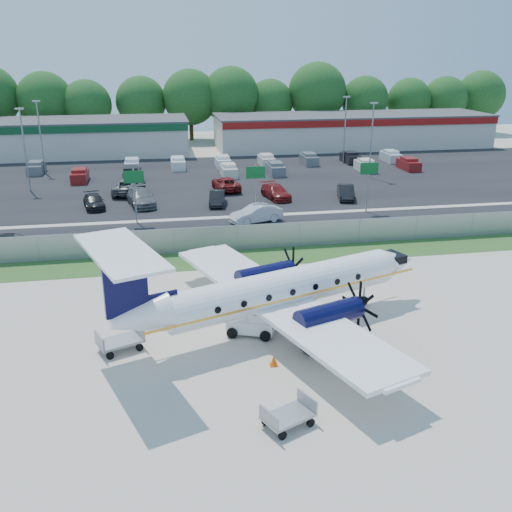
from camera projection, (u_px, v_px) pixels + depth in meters
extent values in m
plane|color=beige|center=(275.00, 330.00, 32.12)|extent=(170.00, 170.00, 0.00)
cube|color=#2D561E|center=(242.00, 258.00, 43.23)|extent=(170.00, 4.00, 0.02)
cube|color=black|center=(230.00, 231.00, 49.71)|extent=(170.00, 8.00, 0.02)
cube|color=black|center=(206.00, 180.00, 69.16)|extent=(170.00, 32.00, 0.02)
cube|color=gray|center=(238.00, 238.00, 44.75)|extent=(120.00, 0.02, 1.90)
cube|color=gray|center=(238.00, 226.00, 44.42)|extent=(120.00, 0.06, 0.06)
cube|color=gray|center=(238.00, 249.00, 45.07)|extent=(120.00, 0.06, 0.06)
cube|color=beige|center=(31.00, 139.00, 84.68)|extent=(46.00, 12.00, 5.00)
cube|color=#474749|center=(28.00, 121.00, 83.80)|extent=(46.40, 12.40, 0.24)
cube|color=#0F4723|center=(20.00, 131.00, 78.36)|extent=(46.00, 0.20, 1.00)
cube|color=beige|center=(352.00, 131.00, 93.02)|extent=(44.00, 12.00, 5.00)
cube|color=#474749|center=(353.00, 115.00, 92.13)|extent=(44.40, 12.40, 0.24)
cube|color=maroon|center=(366.00, 123.00, 86.70)|extent=(44.00, 0.20, 1.00)
cylinder|color=gray|center=(135.00, 196.00, 51.24)|extent=(0.14, 0.14, 5.00)
cube|color=#0C5923|center=(134.00, 177.00, 50.49)|extent=(1.80, 0.08, 1.10)
cylinder|color=gray|center=(255.00, 191.00, 53.07)|extent=(0.14, 0.14, 5.00)
cube|color=#0C5923|center=(256.00, 172.00, 52.33)|extent=(1.80, 0.08, 1.10)
cylinder|color=gray|center=(368.00, 187.00, 54.91)|extent=(0.14, 0.14, 5.00)
cube|color=#0C5923|center=(369.00, 168.00, 54.16)|extent=(1.80, 0.08, 1.10)
cylinder|color=gray|center=(25.00, 151.00, 62.45)|extent=(0.18, 0.18, 9.00)
cube|color=gray|center=(19.00, 109.00, 60.93)|extent=(0.90, 0.35, 0.18)
cylinder|color=gray|center=(371.00, 141.00, 69.12)|extent=(0.18, 0.18, 9.00)
cube|color=gray|center=(374.00, 103.00, 67.60)|extent=(0.90, 0.35, 0.18)
cylinder|color=gray|center=(41.00, 138.00, 71.71)|extent=(0.18, 0.18, 9.00)
cube|color=gray|center=(36.00, 101.00, 70.19)|extent=(0.90, 0.35, 0.18)
cylinder|color=gray|center=(345.00, 131.00, 78.38)|extent=(0.18, 0.18, 9.00)
cube|color=gray|center=(347.00, 97.00, 76.86)|extent=(0.90, 0.35, 0.18)
cylinder|color=white|center=(285.00, 288.00, 31.68)|extent=(13.79, 6.65, 2.11)
cone|color=white|center=(395.00, 263.00, 35.50)|extent=(3.01, 2.81, 2.11)
cone|color=white|center=(140.00, 317.00, 27.68)|extent=(3.43, 2.96, 2.11)
cube|color=black|center=(393.00, 257.00, 35.27)|extent=(1.43, 1.70, 0.50)
cube|color=white|center=(276.00, 300.00, 31.63)|extent=(9.91, 19.61, 0.24)
cylinder|color=black|center=(329.00, 315.00, 29.51)|extent=(3.97, 2.42, 1.22)
cylinder|color=black|center=(266.00, 275.00, 34.77)|extent=(3.97, 2.42, 1.22)
cube|color=black|center=(125.00, 284.00, 26.78)|extent=(2.06, 0.90, 3.22)
cube|color=white|center=(120.00, 252.00, 26.18)|extent=(4.82, 7.38, 0.16)
cylinder|color=gray|center=(364.00, 295.00, 34.95)|extent=(0.13, 0.13, 1.44)
cylinder|color=black|center=(363.00, 301.00, 35.09)|extent=(0.65, 0.40, 0.62)
cylinder|color=black|center=(309.00, 347.00, 29.48)|extent=(0.82, 0.66, 0.71)
cylinder|color=black|center=(248.00, 303.00, 34.74)|extent=(0.82, 0.66, 0.71)
cube|color=white|center=(252.00, 324.00, 31.59)|extent=(2.93, 2.35, 0.71)
cube|color=white|center=(261.00, 315.00, 31.31)|extent=(1.53, 1.64, 0.51)
cube|color=black|center=(269.00, 316.00, 31.22)|extent=(0.58, 1.11, 0.41)
cylinder|color=black|center=(232.00, 333.00, 31.11)|extent=(0.65, 0.43, 0.61)
cylinder|color=black|center=(239.00, 320.00, 32.58)|extent=(0.65, 0.43, 0.61)
cylinder|color=black|center=(265.00, 336.00, 30.78)|extent=(0.65, 0.43, 0.61)
cylinder|color=black|center=(270.00, 323.00, 32.25)|extent=(0.65, 0.43, 0.61)
cube|color=gray|center=(120.00, 341.00, 29.78)|extent=(2.62, 2.13, 0.14)
cube|color=gray|center=(100.00, 341.00, 29.12)|extent=(0.61, 1.29, 0.68)
cube|color=gray|center=(139.00, 330.00, 30.22)|extent=(0.61, 1.29, 0.68)
cylinder|color=black|center=(110.00, 356.00, 28.99)|extent=(0.43, 0.28, 0.41)
cylinder|color=black|center=(102.00, 346.00, 29.97)|extent=(0.43, 0.28, 0.41)
cylinder|color=black|center=(140.00, 347.00, 29.80)|extent=(0.43, 0.28, 0.41)
cylinder|color=black|center=(131.00, 338.00, 30.78)|extent=(0.43, 0.28, 0.41)
cube|color=gray|center=(288.00, 416.00, 23.74)|extent=(2.46, 2.04, 0.13)
cube|color=gray|center=(269.00, 418.00, 23.09)|extent=(0.61, 1.19, 0.64)
cube|color=gray|center=(307.00, 401.00, 24.17)|extent=(0.61, 1.19, 0.64)
cylinder|color=black|center=(282.00, 435.00, 22.99)|extent=(0.40, 0.28, 0.38)
cylinder|color=black|center=(266.00, 421.00, 23.89)|extent=(0.40, 0.28, 0.38)
cylinder|color=black|center=(311.00, 423.00, 23.79)|extent=(0.40, 0.28, 0.38)
cylinder|color=black|center=(293.00, 409.00, 24.69)|extent=(0.40, 0.28, 0.38)
cone|color=#DF5B07|center=(369.00, 368.00, 27.69)|extent=(0.39, 0.39, 0.58)
cube|color=#DF5B07|center=(368.00, 373.00, 27.78)|extent=(0.41, 0.41, 0.03)
cone|color=#DF5B07|center=(274.00, 360.00, 28.39)|extent=(0.38, 0.38, 0.57)
cube|color=#DF5B07|center=(274.00, 365.00, 28.48)|extent=(0.40, 0.40, 0.03)
cone|color=#DF5B07|center=(152.00, 259.00, 42.36)|extent=(0.35, 0.35, 0.53)
cube|color=#DF5B07|center=(152.00, 262.00, 42.44)|extent=(0.37, 0.37, 0.03)
imported|color=black|center=(14.00, 251.00, 44.84)|extent=(4.97, 2.63, 1.33)
imported|color=silver|center=(256.00, 222.00, 52.30)|extent=(5.15, 3.24, 1.60)
imported|color=black|center=(95.00, 208.00, 57.05)|extent=(2.69, 4.85, 1.33)
imported|color=#595B5E|center=(141.00, 206.00, 57.97)|extent=(3.35, 6.01, 1.65)
imported|color=black|center=(217.00, 205.00, 58.25)|extent=(2.14, 4.51, 1.43)
imported|color=maroon|center=(276.00, 199.00, 60.72)|extent=(2.88, 5.28, 1.45)
imported|color=black|center=(345.00, 199.00, 60.56)|extent=(2.59, 4.77, 1.49)
imported|color=#595B5E|center=(130.00, 194.00, 62.85)|extent=(3.83, 6.55, 1.71)
imported|color=maroon|center=(226.00, 190.00, 64.30)|extent=(2.99, 5.68, 1.52)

